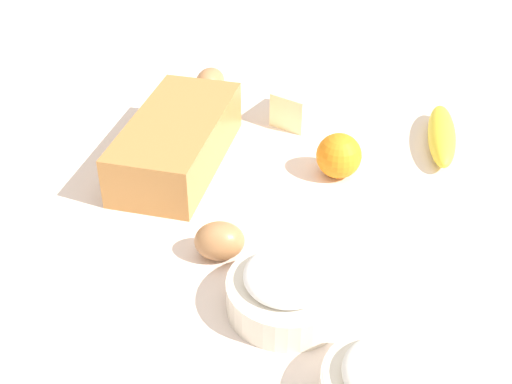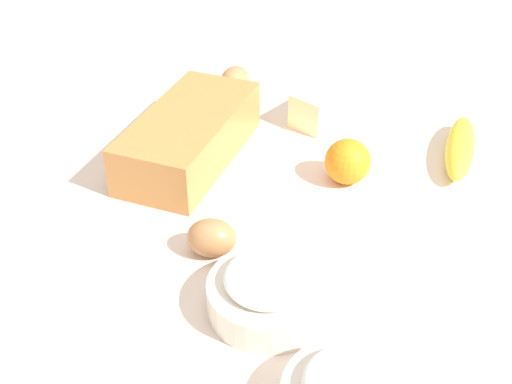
{
  "view_description": "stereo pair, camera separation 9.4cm",
  "coord_description": "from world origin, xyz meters",
  "views": [
    {
      "loc": [
        -0.7,
        -0.31,
        0.59
      ],
      "look_at": [
        0.0,
        0.0,
        0.04
      ],
      "focal_mm": 47.91,
      "sensor_mm": 36.0,
      "label": 1
    },
    {
      "loc": [
        -0.66,
        -0.4,
        0.59
      ],
      "look_at": [
        0.0,
        0.0,
        0.04
      ],
      "focal_mm": 47.91,
      "sensor_mm": 36.0,
      "label": 2
    }
  ],
  "objects": [
    {
      "name": "banana",
      "position": [
        0.29,
        -0.2,
        0.02
      ],
      "size": [
        0.2,
        0.09,
        0.04
      ],
      "primitive_type": "ellipsoid",
      "rotation": [
        0.0,
        0.0,
        3.38
      ],
      "color": "yellow",
      "rests_on": "ground_plane"
    },
    {
      "name": "butter_block",
      "position": [
        0.28,
        0.04,
        0.03
      ],
      "size": [
        0.1,
        0.08,
        0.06
      ],
      "primitive_type": "cube",
      "rotation": [
        0.0,
        0.0,
        -0.18
      ],
      "color": "#F4EDB2",
      "rests_on": "ground_plane"
    },
    {
      "name": "sugar_bowl",
      "position": [
        -0.15,
        -0.11,
        0.03
      ],
      "size": [
        0.15,
        0.15,
        0.07
      ],
      "color": "silver",
      "rests_on": "ground_plane"
    },
    {
      "name": "orange_fruit",
      "position": [
        0.14,
        -0.07,
        0.03
      ],
      "size": [
        0.07,
        0.07,
        0.07
      ],
      "primitive_type": "sphere",
      "color": "orange",
      "rests_on": "ground_plane"
    },
    {
      "name": "loaf_pan",
      "position": [
        0.07,
        0.17,
        0.04
      ],
      "size": [
        0.3,
        0.18,
        0.08
      ],
      "rotation": [
        0.0,
        0.0,
        0.17
      ],
      "color": "#B77A3D",
      "rests_on": "ground_plane"
    },
    {
      "name": "ground_plane",
      "position": [
        0.0,
        0.0,
        -0.01
      ],
      "size": [
        2.4,
        2.4,
        0.02
      ],
      "primitive_type": "cube",
      "color": "beige"
    },
    {
      "name": "egg_near_butter",
      "position": [
        0.3,
        0.23,
        0.03
      ],
      "size": [
        0.08,
        0.06,
        0.05
      ],
      "primitive_type": "ellipsoid",
      "rotation": [
        0.0,
        1.57,
        0.14
      ],
      "color": "#B37949",
      "rests_on": "ground_plane"
    },
    {
      "name": "egg_loose",
      "position": [
        -0.1,
        0.01,
        0.03
      ],
      "size": [
        0.07,
        0.08,
        0.05
      ],
      "primitive_type": "ellipsoid",
      "rotation": [
        0.0,
        1.57,
        5.15
      ],
      "color": "#AC7446",
      "rests_on": "ground_plane"
    }
  ]
}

